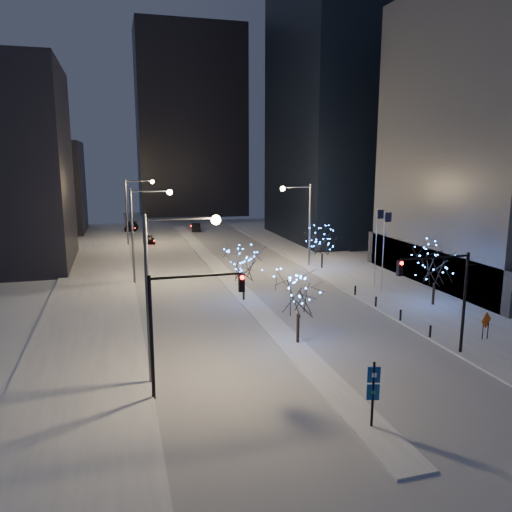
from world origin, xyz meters
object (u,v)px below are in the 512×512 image
object	(u,v)px
street_lamp_w_near	(166,275)
car_far	(131,226)
holiday_tree_median_near	(298,294)
street_lamp_w_mid	(142,222)
construction_sign	(486,323)
traffic_signal_west	(180,314)
holiday_tree_median_far	(244,265)
holiday_tree_plaza_near	(436,265)
car_near	(149,239)
car_mid	(196,227)
traffic_signal_east	(445,287)
wayfinding_sign	(373,388)
street_lamp_w_far	(133,202)
holiday_tree_plaza_far	(322,242)
street_lamp_east	(303,214)

from	to	relation	value
street_lamp_w_near	car_far	xyz separation A→B (m)	(-0.03, 66.06, -5.75)
holiday_tree_median_near	street_lamp_w_mid	bearing A→B (deg)	113.84
holiday_tree_median_near	construction_sign	distance (m)	13.84
traffic_signal_west	street_lamp_w_near	bearing A→B (deg)	103.96
holiday_tree_median_far	holiday_tree_plaza_near	distance (m)	17.11
car_near	car_mid	xyz separation A→B (m)	(9.17, 11.84, 0.09)
traffic_signal_east	construction_sign	size ratio (longest dim) A/B	3.42
holiday_tree_median_far	wayfinding_sign	distance (m)	23.37
street_lamp_w_near	street_lamp_w_mid	size ratio (longest dim) A/B	1.00
wayfinding_sign	car_near	bearing A→B (deg)	112.74
car_near	traffic_signal_west	bearing A→B (deg)	-93.74
street_lamp_w_near	car_near	distance (m)	50.85
street_lamp_w_far	traffic_signal_east	distance (m)	54.07
traffic_signal_west	holiday_tree_plaza_far	world-z (taller)	traffic_signal_west
construction_sign	holiday_tree_median_near	bearing A→B (deg)	145.96
holiday_tree_median_near	holiday_tree_plaza_near	size ratio (longest dim) A/B	0.95
street_lamp_east	traffic_signal_east	bearing A→B (deg)	-92.26
street_lamp_w_near	construction_sign	world-z (taller)	street_lamp_w_near
street_lamp_east	traffic_signal_east	size ratio (longest dim) A/B	1.43
holiday_tree_plaza_far	wayfinding_sign	distance (m)	36.24
street_lamp_w_near	car_mid	xyz separation A→B (m)	(11.33, 62.31, -5.77)
car_far	holiday_tree_plaza_far	distance (m)	45.09
holiday_tree_plaza_near	street_lamp_w_near	bearing A→B (deg)	-159.28
holiday_tree_plaza_near	construction_sign	bearing A→B (deg)	-101.06
street_lamp_w_far	car_far	world-z (taller)	street_lamp_w_far
traffic_signal_east	street_lamp_w_far	bearing A→B (deg)	109.32
holiday_tree_plaza_near	wayfinding_sign	bearing A→B (deg)	-131.91
holiday_tree_median_far	holiday_tree_plaza_near	xyz separation A→B (m)	(15.99, -6.09, 0.36)
car_mid	construction_sign	distance (m)	62.77
street_lamp_east	wayfinding_sign	world-z (taller)	street_lamp_east
street_lamp_east	construction_sign	distance (m)	28.11
traffic_signal_east	holiday_tree_plaza_far	world-z (taller)	traffic_signal_east
street_lamp_w_mid	holiday_tree_plaza_far	world-z (taller)	street_lamp_w_mid
street_lamp_w_far	car_mid	world-z (taller)	street_lamp_w_far
traffic_signal_east	holiday_tree_median_near	size ratio (longest dim) A/B	1.30
street_lamp_w_mid	holiday_tree_plaza_far	xyz separation A→B (m)	(20.89, 1.20, -3.17)
car_far	holiday_tree_median_near	distance (m)	63.20
street_lamp_w_mid	car_near	distance (m)	26.22
car_near	car_mid	bearing A→B (deg)	50.33
traffic_signal_west	car_mid	size ratio (longest dim) A/B	1.58
traffic_signal_west	car_far	world-z (taller)	traffic_signal_west
street_lamp_w_far	car_far	distance (m)	17.06
holiday_tree_plaza_far	construction_sign	world-z (taller)	holiday_tree_plaza_far
street_lamp_w_far	construction_sign	bearing A→B (deg)	-65.29
street_lamp_w_near	wayfinding_sign	distance (m)	12.77
street_lamp_w_mid	street_lamp_w_far	bearing A→B (deg)	90.00
holiday_tree_median_near	wayfinding_sign	bearing A→B (deg)	-92.39
traffic_signal_east	car_mid	size ratio (longest dim) A/B	1.58
street_lamp_w_mid	car_far	bearing A→B (deg)	90.05
wayfinding_sign	traffic_signal_east	bearing A→B (deg)	54.21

